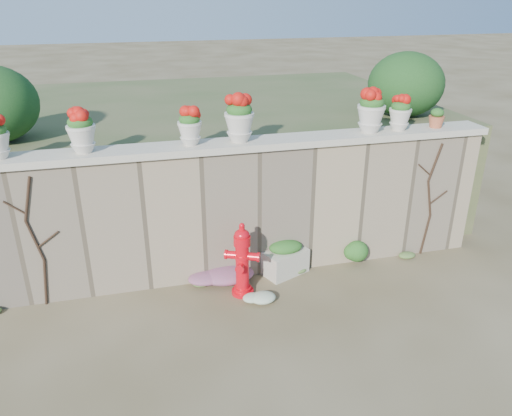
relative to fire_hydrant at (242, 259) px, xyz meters
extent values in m
plane|color=brown|center=(-0.04, -1.15, -0.56)|extent=(80.00, 80.00, 0.00)
cube|color=gray|center=(-0.04, 0.65, 0.44)|extent=(8.00, 0.40, 2.00)
cube|color=beige|center=(-0.04, 0.65, 1.49)|extent=(8.10, 0.52, 0.10)
cube|color=#384C23|center=(-0.04, 3.85, 0.44)|extent=(9.00, 6.00, 2.00)
ellipsoid|color=#143814|center=(3.36, 1.85, 1.99)|extent=(1.30, 1.30, 1.10)
cylinder|color=black|center=(-2.70, 0.43, -0.21)|extent=(0.12, 0.04, 0.70)
cylinder|color=black|center=(-2.73, 0.43, 0.44)|extent=(0.17, 0.04, 0.61)
cylinder|color=black|center=(-2.72, 0.43, 1.04)|extent=(0.18, 0.04, 0.61)
cylinder|color=black|center=(-2.56, 0.43, 0.44)|extent=(0.30, 0.02, 0.22)
cylinder|color=black|center=(-2.89, 0.43, 0.94)|extent=(0.25, 0.02, 0.21)
cylinder|color=black|center=(3.20, 0.43, -0.21)|extent=(0.12, 0.04, 0.70)
cylinder|color=black|center=(3.17, 0.43, 0.44)|extent=(0.17, 0.04, 0.61)
cylinder|color=black|center=(3.18, 0.43, 1.04)|extent=(0.18, 0.04, 0.61)
cylinder|color=black|center=(3.34, 0.43, 0.44)|extent=(0.30, 0.02, 0.22)
cylinder|color=black|center=(3.01, 0.43, 0.94)|extent=(0.25, 0.02, 0.21)
cylinder|color=red|center=(0.00, 0.00, -0.54)|extent=(0.32, 0.32, 0.06)
cylinder|color=red|center=(0.00, 0.00, -0.11)|extent=(0.19, 0.19, 0.70)
cylinder|color=red|center=(0.00, 0.00, 0.06)|extent=(0.24, 0.24, 0.05)
cylinder|color=red|center=(0.00, 0.00, 0.30)|extent=(0.24, 0.24, 0.14)
ellipsoid|color=red|center=(0.00, 0.00, 0.41)|extent=(0.22, 0.22, 0.16)
cylinder|color=red|center=(0.00, 0.00, 0.50)|extent=(0.08, 0.08, 0.11)
cylinder|color=red|center=(-0.14, 0.07, 0.06)|extent=(0.19, 0.17, 0.11)
cylinder|color=red|center=(0.15, -0.06, 0.06)|extent=(0.19, 0.17, 0.11)
cylinder|color=red|center=(-0.05, -0.11, -0.06)|extent=(0.14, 0.15, 0.10)
cube|color=beige|center=(0.77, 0.40, -0.37)|extent=(0.76, 0.61, 0.39)
ellipsoid|color=#1E5119|center=(0.77, 0.40, -0.11)|extent=(0.59, 0.48, 0.20)
ellipsoid|color=#1E5119|center=(1.92, 0.29, -0.30)|extent=(0.57, 0.51, 0.54)
ellipsoid|color=#BB2598|center=(-0.31, 0.38, -0.43)|extent=(1.01, 0.67, 0.27)
ellipsoid|color=white|center=(0.16, -0.30, -0.47)|extent=(0.52, 0.42, 0.19)
ellipsoid|color=#1E5119|center=(-1.97, 0.65, 1.94)|extent=(0.32, 0.32, 0.19)
ellipsoid|color=red|center=(-1.97, 0.65, 2.02)|extent=(0.28, 0.28, 0.20)
ellipsoid|color=#1E5119|center=(-0.56, 0.65, 1.89)|extent=(0.29, 0.29, 0.17)
ellipsoid|color=red|center=(-0.56, 0.65, 1.96)|extent=(0.25, 0.25, 0.18)
ellipsoid|color=#1E5119|center=(0.13, 0.65, 1.98)|extent=(0.36, 0.36, 0.21)
ellipsoid|color=red|center=(0.13, 0.65, 2.07)|extent=(0.31, 0.31, 0.22)
ellipsoid|color=#1E5119|center=(2.12, 0.65, 1.98)|extent=(0.36, 0.36, 0.21)
ellipsoid|color=red|center=(2.12, 0.65, 2.07)|extent=(0.31, 0.31, 0.22)
ellipsoid|color=#1E5119|center=(2.60, 0.65, 1.90)|extent=(0.29, 0.29, 0.17)
ellipsoid|color=red|center=(2.60, 0.65, 1.97)|extent=(0.25, 0.25, 0.18)
ellipsoid|color=#1E5119|center=(3.24, 0.65, 1.75)|extent=(0.20, 0.20, 0.14)
camera|label=1|loc=(-1.34, -6.01, 3.50)|focal=35.00mm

